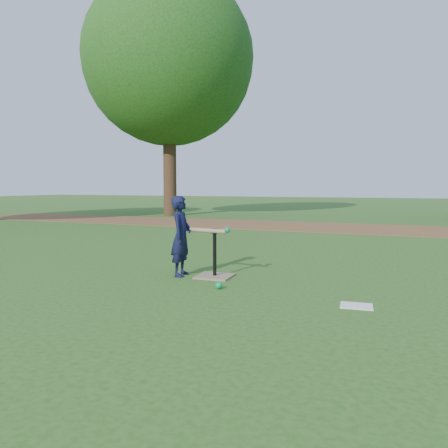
% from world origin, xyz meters
% --- Properties ---
extents(ground, '(80.00, 80.00, 0.00)m').
position_xyz_m(ground, '(0.00, 0.00, 0.00)').
color(ground, '#285116').
rests_on(ground, ground).
extents(dirt_strip, '(24.00, 3.00, 0.01)m').
position_xyz_m(dirt_strip, '(0.00, 7.50, 0.01)').
color(dirt_strip, brown).
rests_on(dirt_strip, ground).
extents(child, '(0.30, 0.41, 1.03)m').
position_xyz_m(child, '(-0.14, 0.16, 0.51)').
color(child, black).
rests_on(child, ground).
extents(wiffle_ball_ground, '(0.08, 0.08, 0.08)m').
position_xyz_m(wiffle_ball_ground, '(0.60, -0.32, 0.04)').
color(wiffle_ball_ground, '#0D9349').
rests_on(wiffle_ball_ground, ground).
extents(clipboard, '(0.32, 0.26, 0.01)m').
position_xyz_m(clipboard, '(2.10, -0.46, 0.01)').
color(clipboard, white).
rests_on(clipboard, ground).
extents(batting_tee, '(0.46, 0.46, 0.61)m').
position_xyz_m(batting_tee, '(0.29, 0.25, 0.11)').
color(batting_tee, '#91795C').
rests_on(batting_tee, ground).
extents(swing_action, '(0.63, 0.21, 0.08)m').
position_xyz_m(swing_action, '(0.20, 0.24, 0.59)').
color(swing_action, tan).
rests_on(swing_action, ground).
extents(tree_left, '(6.40, 6.40, 9.08)m').
position_xyz_m(tree_left, '(-6.00, 10.00, 5.87)').
color(tree_left, '#382316').
rests_on(tree_left, ground).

